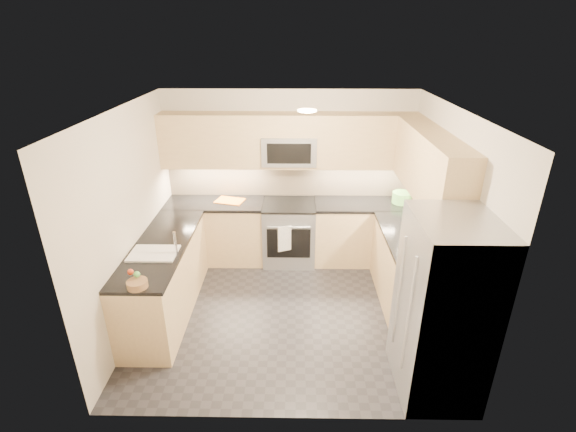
# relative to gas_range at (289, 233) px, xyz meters

# --- Properties ---
(floor) EXTENTS (3.60, 3.20, 0.00)m
(floor) POSITION_rel_gas_range_xyz_m (0.00, -1.28, -0.46)
(floor) COLOR #25252A
(floor) RESTS_ON ground
(ceiling) EXTENTS (3.60, 3.20, 0.02)m
(ceiling) POSITION_rel_gas_range_xyz_m (0.00, -1.28, 2.04)
(ceiling) COLOR beige
(ceiling) RESTS_ON wall_back
(wall_back) EXTENTS (3.60, 0.02, 2.50)m
(wall_back) POSITION_rel_gas_range_xyz_m (0.00, 0.32, 0.79)
(wall_back) COLOR beige
(wall_back) RESTS_ON floor
(wall_front) EXTENTS (3.60, 0.02, 2.50)m
(wall_front) POSITION_rel_gas_range_xyz_m (0.00, -2.88, 0.79)
(wall_front) COLOR beige
(wall_front) RESTS_ON floor
(wall_left) EXTENTS (0.02, 3.20, 2.50)m
(wall_left) POSITION_rel_gas_range_xyz_m (-1.80, -1.28, 0.79)
(wall_left) COLOR beige
(wall_left) RESTS_ON floor
(wall_right) EXTENTS (0.02, 3.20, 2.50)m
(wall_right) POSITION_rel_gas_range_xyz_m (1.80, -1.28, 0.79)
(wall_right) COLOR beige
(wall_right) RESTS_ON floor
(base_cab_back_left) EXTENTS (1.42, 0.60, 0.90)m
(base_cab_back_left) POSITION_rel_gas_range_xyz_m (-1.09, 0.02, -0.01)
(base_cab_back_left) COLOR #DCBA84
(base_cab_back_left) RESTS_ON floor
(base_cab_back_right) EXTENTS (1.42, 0.60, 0.90)m
(base_cab_back_right) POSITION_rel_gas_range_xyz_m (1.09, 0.02, -0.01)
(base_cab_back_right) COLOR #DCBA84
(base_cab_back_right) RESTS_ON floor
(base_cab_right) EXTENTS (0.60, 1.70, 0.90)m
(base_cab_right) POSITION_rel_gas_range_xyz_m (1.50, -1.12, -0.01)
(base_cab_right) COLOR #DCBA84
(base_cab_right) RESTS_ON floor
(base_cab_peninsula) EXTENTS (0.60, 2.00, 0.90)m
(base_cab_peninsula) POSITION_rel_gas_range_xyz_m (-1.50, -1.28, -0.01)
(base_cab_peninsula) COLOR #DCBA84
(base_cab_peninsula) RESTS_ON floor
(countertop_back_left) EXTENTS (1.42, 0.63, 0.04)m
(countertop_back_left) POSITION_rel_gas_range_xyz_m (-1.09, 0.02, 0.47)
(countertop_back_left) COLOR black
(countertop_back_left) RESTS_ON base_cab_back_left
(countertop_back_right) EXTENTS (1.42, 0.63, 0.04)m
(countertop_back_right) POSITION_rel_gas_range_xyz_m (1.09, 0.02, 0.47)
(countertop_back_right) COLOR black
(countertop_back_right) RESTS_ON base_cab_back_right
(countertop_right) EXTENTS (0.63, 1.70, 0.04)m
(countertop_right) POSITION_rel_gas_range_xyz_m (1.50, -1.12, 0.47)
(countertop_right) COLOR black
(countertop_right) RESTS_ON base_cab_right
(countertop_peninsula) EXTENTS (0.63, 2.00, 0.04)m
(countertop_peninsula) POSITION_rel_gas_range_xyz_m (-1.50, -1.28, 0.47)
(countertop_peninsula) COLOR black
(countertop_peninsula) RESTS_ON base_cab_peninsula
(upper_cab_back) EXTENTS (3.60, 0.35, 0.75)m
(upper_cab_back) POSITION_rel_gas_range_xyz_m (0.00, 0.15, 1.37)
(upper_cab_back) COLOR #DCBA84
(upper_cab_back) RESTS_ON wall_back
(upper_cab_right) EXTENTS (0.35, 1.95, 0.75)m
(upper_cab_right) POSITION_rel_gas_range_xyz_m (1.62, -1.00, 1.37)
(upper_cab_right) COLOR #DCBA84
(upper_cab_right) RESTS_ON wall_right
(backsplash_back) EXTENTS (3.60, 0.01, 0.51)m
(backsplash_back) POSITION_rel_gas_range_xyz_m (0.00, 0.32, 0.74)
(backsplash_back) COLOR tan
(backsplash_back) RESTS_ON wall_back
(backsplash_right) EXTENTS (0.01, 2.30, 0.51)m
(backsplash_right) POSITION_rel_gas_range_xyz_m (1.80, -0.82, 0.74)
(backsplash_right) COLOR tan
(backsplash_right) RESTS_ON wall_right
(gas_range) EXTENTS (0.76, 0.65, 0.91)m
(gas_range) POSITION_rel_gas_range_xyz_m (0.00, 0.00, 0.00)
(gas_range) COLOR #94969B
(gas_range) RESTS_ON floor
(range_cooktop) EXTENTS (0.76, 0.65, 0.03)m
(range_cooktop) POSITION_rel_gas_range_xyz_m (0.00, 0.00, 0.46)
(range_cooktop) COLOR black
(range_cooktop) RESTS_ON gas_range
(oven_door_glass) EXTENTS (0.62, 0.02, 0.45)m
(oven_door_glass) POSITION_rel_gas_range_xyz_m (0.00, -0.33, -0.01)
(oven_door_glass) COLOR black
(oven_door_glass) RESTS_ON gas_range
(oven_handle) EXTENTS (0.60, 0.02, 0.02)m
(oven_handle) POSITION_rel_gas_range_xyz_m (0.00, -0.35, 0.26)
(oven_handle) COLOR #B2B5BA
(oven_handle) RESTS_ON gas_range
(microwave) EXTENTS (0.76, 0.40, 0.40)m
(microwave) POSITION_rel_gas_range_xyz_m (0.00, 0.12, 1.24)
(microwave) COLOR #929499
(microwave) RESTS_ON upper_cab_back
(microwave_door) EXTENTS (0.60, 0.01, 0.28)m
(microwave_door) POSITION_rel_gas_range_xyz_m (0.00, -0.08, 1.24)
(microwave_door) COLOR black
(microwave_door) RESTS_ON microwave
(refrigerator) EXTENTS (0.70, 0.90, 1.80)m
(refrigerator) POSITION_rel_gas_range_xyz_m (1.45, -2.43, 0.45)
(refrigerator) COLOR #9EA0A5
(refrigerator) RESTS_ON floor
(fridge_handle_left) EXTENTS (0.02, 0.02, 1.20)m
(fridge_handle_left) POSITION_rel_gas_range_xyz_m (1.08, -2.61, 0.49)
(fridge_handle_left) COLOR #B2B5BA
(fridge_handle_left) RESTS_ON refrigerator
(fridge_handle_right) EXTENTS (0.02, 0.02, 1.20)m
(fridge_handle_right) POSITION_rel_gas_range_xyz_m (1.08, -2.25, 0.49)
(fridge_handle_right) COLOR #B2B5BA
(fridge_handle_right) RESTS_ON refrigerator
(sink_basin) EXTENTS (0.52, 0.38, 0.16)m
(sink_basin) POSITION_rel_gas_range_xyz_m (-1.50, -1.53, 0.42)
(sink_basin) COLOR white
(sink_basin) RESTS_ON base_cab_peninsula
(faucet) EXTENTS (0.03, 0.03, 0.28)m
(faucet) POSITION_rel_gas_range_xyz_m (-1.24, -1.53, 0.62)
(faucet) COLOR silver
(faucet) RESTS_ON countertop_peninsula
(utensil_bowl) EXTENTS (0.31, 0.31, 0.16)m
(utensil_bowl) POSITION_rel_gas_range_xyz_m (1.64, 0.04, 0.57)
(utensil_bowl) COLOR #63B84F
(utensil_bowl) RESTS_ON countertop_back_right
(cutting_board) EXTENTS (0.46, 0.38, 0.01)m
(cutting_board) POSITION_rel_gas_range_xyz_m (-0.87, 0.07, 0.49)
(cutting_board) COLOR orange
(cutting_board) RESTS_ON countertop_back_left
(fruit_basket) EXTENTS (0.22, 0.22, 0.07)m
(fruit_basket) POSITION_rel_gas_range_xyz_m (-1.45, -2.18, 0.52)
(fruit_basket) COLOR #956D45
(fruit_basket) RESTS_ON countertop_peninsula
(fruit_apple) EXTENTS (0.06, 0.06, 0.06)m
(fruit_apple) POSITION_rel_gas_range_xyz_m (-1.54, -2.09, 0.60)
(fruit_apple) COLOR #B03314
(fruit_apple) RESTS_ON fruit_basket
(fruit_pear) EXTENTS (0.06, 0.06, 0.06)m
(fruit_pear) POSITION_rel_gas_range_xyz_m (-1.46, -2.13, 0.60)
(fruit_pear) COLOR #5CB94F
(fruit_pear) RESTS_ON fruit_basket
(dish_towel_check) EXTENTS (0.19, 0.10, 0.38)m
(dish_towel_check) POSITION_rel_gas_range_xyz_m (-0.05, -0.37, 0.10)
(dish_towel_check) COLOR white
(dish_towel_check) RESTS_ON oven_handle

